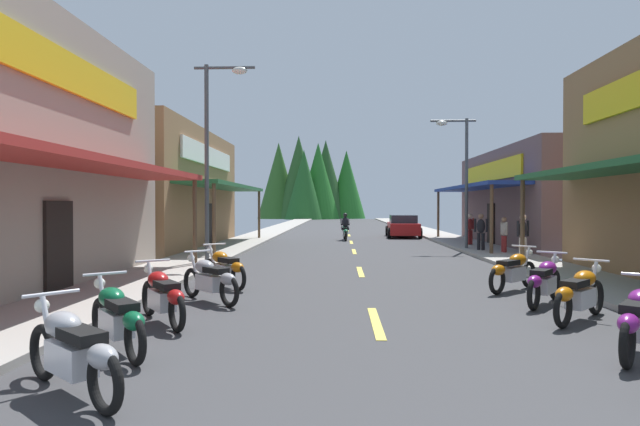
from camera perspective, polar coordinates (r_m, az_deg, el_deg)
ground at (r=31.22m, az=3.33°, el=-2.94°), size 9.15×92.16×0.10m
sidewalk_left at (r=31.63m, az=-7.15°, el=-2.69°), size 2.35×92.16×0.12m
sidewalk_right at (r=31.85m, az=13.74°, el=-2.69°), size 2.35×92.16×0.12m
centerline_dashes at (r=34.29m, az=3.23°, el=-2.51°), size 0.16×65.27×0.01m
storefront_left_far at (r=26.69m, az=-20.48°, el=2.49°), size 9.82×12.48×5.59m
storefront_right_far at (r=28.12m, az=24.45°, el=1.51°), size 8.11×12.66×4.72m
streetlamp_left at (r=17.47m, az=-11.46°, el=8.20°), size 1.99×0.30×6.59m
streetlamp_right at (r=23.79m, az=15.10°, el=5.20°), size 1.99×0.30×5.83m
motorcycle_parked_right_1 at (r=8.16m, az=31.58°, el=-9.91°), size 1.40×1.74×1.04m
motorcycle_parked_right_2 at (r=10.04m, az=26.64°, el=-7.88°), size 1.56×1.61×1.04m
motorcycle_parked_right_3 at (r=11.38m, az=23.44°, el=-6.84°), size 1.34×1.79×1.04m
motorcycle_parked_right_4 at (r=12.93m, az=20.44°, el=-5.91°), size 1.60×1.57×1.04m
motorcycle_parked_left_0 at (r=6.14m, az=-25.56°, el=-13.43°), size 1.71×1.44×1.04m
motorcycle_parked_left_1 at (r=7.65m, az=-21.42°, el=-10.57°), size 1.47×1.69×1.04m
motorcycle_parked_left_2 at (r=9.22m, az=-16.93°, el=-8.61°), size 1.36×1.78×1.04m
motorcycle_parked_left_3 at (r=10.98m, az=-11.97°, el=-7.07°), size 1.57×1.60×1.04m
motorcycle_parked_left_4 at (r=12.91m, az=-10.48°, el=-5.88°), size 1.44×1.71×1.04m
rider_cruising_lead at (r=29.76m, az=2.78°, el=-1.76°), size 0.60×2.14×1.57m
pedestrian_by_shop at (r=19.98m, az=21.40°, el=-2.17°), size 0.51×0.40×1.68m
pedestrian_browsing at (r=22.13m, az=19.56°, el=-2.10°), size 0.29×0.57×1.54m
pedestrian_waiting at (r=22.89m, az=17.26°, el=-1.81°), size 0.51×0.40×1.66m
pedestrian_strolling at (r=26.00m, az=16.14°, el=-1.57°), size 0.47×0.43×1.60m
parked_car_curbside at (r=33.17m, az=9.11°, el=-1.45°), size 2.22×4.38×1.40m
treeline_backdrop at (r=79.18m, az=-1.03°, el=3.58°), size 16.66×11.12×12.64m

